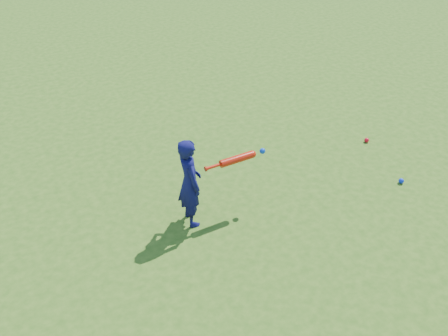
% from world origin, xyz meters
% --- Properties ---
extents(ground, '(80.00, 80.00, 0.00)m').
position_xyz_m(ground, '(0.00, 0.00, 0.00)').
color(ground, '#336017').
rests_on(ground, ground).
extents(child, '(0.34, 0.48, 1.25)m').
position_xyz_m(child, '(0.16, -0.52, 0.63)').
color(child, '#0F1049').
rests_on(child, ground).
extents(ground_ball_red, '(0.08, 0.08, 0.08)m').
position_xyz_m(ground_ball_red, '(3.57, -0.10, 0.04)').
color(ground_ball_red, red).
rests_on(ground_ball_red, ground).
extents(ground_ball_blue, '(0.08, 0.08, 0.08)m').
position_xyz_m(ground_ball_blue, '(3.24, -1.23, 0.04)').
color(ground_ball_blue, '#0C2EDB').
rests_on(ground_ball_blue, ground).
extents(bat_swing, '(0.90, 0.11, 0.10)m').
position_xyz_m(bat_swing, '(0.86, -0.56, 0.80)').
color(bat_swing, red).
rests_on(bat_swing, ground).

